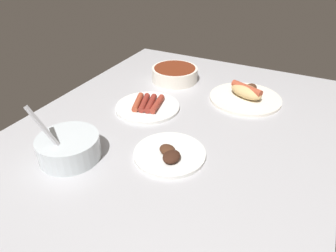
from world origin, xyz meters
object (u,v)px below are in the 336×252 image
bowl_coleslaw (69,146)px  bowl_chili (175,73)px  plate_hotdog_assembled (246,95)px  plate_sausages (148,106)px  plate_grilled_meat (170,154)px

bowl_coleslaw → bowl_chili: 56.27cm
bowl_chili → plate_hotdog_assembled: 29.54cm
bowl_coleslaw → plate_sausages: 32.15cm
plate_grilled_meat → plate_sausages: plate_grilled_meat is taller
plate_grilled_meat → plate_hotdog_assembled: (-40.71, 9.44, 0.83)cm
bowl_chili → plate_hotdog_assembled: plate_hotdog_assembled is taller
bowl_coleslaw → plate_hotdog_assembled: (-52.62, 32.47, -1.74)cm
plate_hotdog_assembled → plate_sausages: plate_hotdog_assembled is taller
bowl_chili → plate_hotdog_assembled: (3.56, 29.30, -1.21)cm
plate_hotdog_assembled → plate_sausages: (20.95, -27.49, -0.76)cm
plate_grilled_meat → bowl_coleslaw: bearing=-62.7°
bowl_coleslaw → plate_sausages: bowl_coleslaw is taller
bowl_chili → plate_grilled_meat: bearing=24.2°
bowl_coleslaw → plate_grilled_meat: bearing=117.3°
bowl_chili → bowl_coleslaw: bearing=-3.2°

